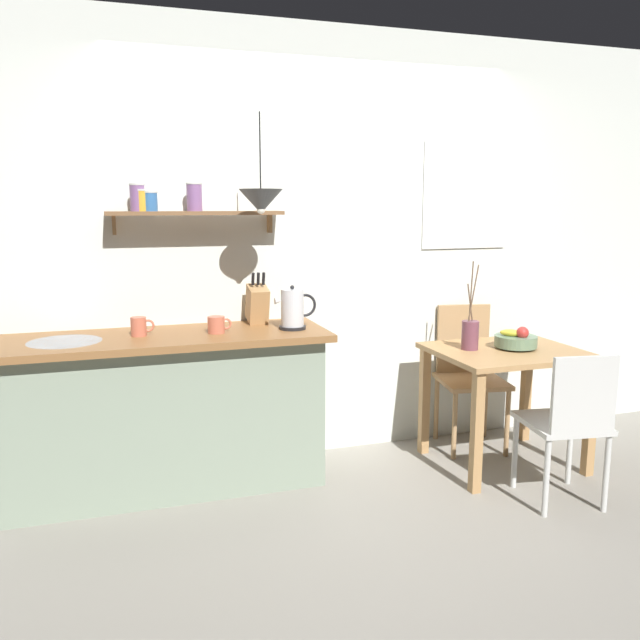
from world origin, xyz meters
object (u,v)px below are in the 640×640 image
at_px(electric_kettle, 293,309).
at_px(pendant_lamp, 261,201).
at_px(dining_chair_far, 468,369).
at_px(coffee_mug_by_sink, 139,326).
at_px(dining_chair_near, 569,419).
at_px(coffee_mug_spare, 217,325).
at_px(knife_block, 257,303).
at_px(twig_vase, 470,334).
at_px(dining_table, 506,369).
at_px(fruit_bowl, 516,340).

relative_size(electric_kettle, pendant_lamp, 0.48).
height_order(dining_chair_far, coffee_mug_by_sink, coffee_mug_by_sink).
bearing_deg(dining_chair_near, coffee_mug_spare, 154.06).
distance_m(knife_block, pendant_lamp, 0.68).
distance_m(coffee_mug_by_sink, pendant_lamp, 0.96).
bearing_deg(dining_chair_near, electric_kettle, 147.50).
relative_size(electric_kettle, coffee_mug_by_sink, 2.00).
bearing_deg(twig_vase, dining_chair_near, -73.28).
height_order(knife_block, coffee_mug_by_sink, knife_block).
height_order(dining_table, twig_vase, twig_vase).
distance_m(dining_chair_near, knife_block, 1.88).
bearing_deg(coffee_mug_by_sink, dining_chair_far, 2.93).
height_order(dining_chair_near, fruit_bowl, fruit_bowl).
bearing_deg(fruit_bowl, pendant_lamp, 175.72).
relative_size(dining_chair_far, coffee_mug_spare, 6.96).
xyz_separation_m(fruit_bowl, electric_kettle, (-1.37, 0.21, 0.23)).
xyz_separation_m(dining_table, coffee_mug_by_sink, (-2.17, 0.28, 0.35)).
xyz_separation_m(twig_vase, coffee_mug_spare, (-1.53, 0.16, 0.12)).
xyz_separation_m(coffee_mug_spare, pendant_lamp, (0.24, -0.11, 0.68)).
relative_size(knife_block, coffee_mug_by_sink, 2.47).
bearing_deg(coffee_mug_spare, electric_kettle, -2.52).
bearing_deg(coffee_mug_spare, knife_block, 36.31).
xyz_separation_m(dining_table, pendant_lamp, (-1.51, 0.12, 1.02)).
height_order(dining_chair_far, pendant_lamp, pendant_lamp).
xyz_separation_m(dining_table, dining_chair_far, (-0.03, 0.39, -0.09)).
xyz_separation_m(knife_block, coffee_mug_spare, (-0.28, -0.21, -0.08)).
relative_size(fruit_bowl, electric_kettle, 1.01).
relative_size(coffee_mug_by_sink, pendant_lamp, 0.24).
bearing_deg(dining_chair_far, electric_kettle, -171.99).
xyz_separation_m(twig_vase, pendant_lamp, (-1.29, 0.05, 0.80)).
xyz_separation_m(dining_chair_near, electric_kettle, (-1.30, 0.83, 0.54)).
height_order(electric_kettle, pendant_lamp, pendant_lamp).
height_order(dining_table, fruit_bowl, fruit_bowl).
bearing_deg(electric_kettle, pendant_lamp, -156.03).
bearing_deg(fruit_bowl, dining_chair_far, 104.24).
bearing_deg(knife_block, dining_chair_near, -35.88).
xyz_separation_m(coffee_mug_by_sink, pendant_lamp, (0.66, -0.16, 0.68)).
distance_m(twig_vase, knife_block, 1.32).
bearing_deg(electric_kettle, dining_chair_near, -32.50).
bearing_deg(dining_chair_near, knife_block, 144.12).
bearing_deg(coffee_mug_spare, pendant_lamp, -24.49).
height_order(dining_chair_near, coffee_mug_by_sink, coffee_mug_by_sink).
bearing_deg(dining_chair_near, dining_chair_far, 91.17).
bearing_deg(coffee_mug_spare, dining_chair_far, 5.33).
bearing_deg(coffee_mug_by_sink, knife_block, 12.62).
bearing_deg(fruit_bowl, electric_kettle, 171.42).
height_order(dining_table, dining_chair_near, dining_chair_near).
bearing_deg(pendant_lamp, twig_vase, -2.11).
distance_m(twig_vase, electric_kettle, 1.11).
xyz_separation_m(knife_block, pendant_lamp, (-0.04, -0.32, 0.61)).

